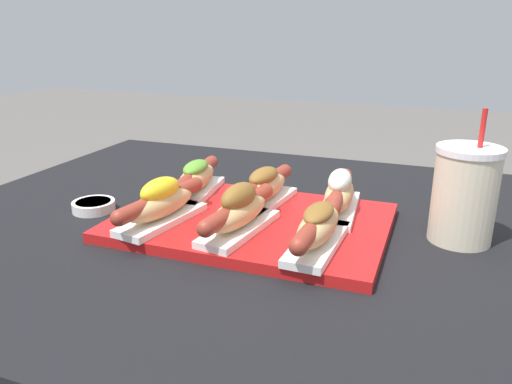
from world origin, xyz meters
TOP-DOWN VIEW (x-y plane):
  - patio_table at (0.00, 0.00)m, footprint 1.23×0.97m
  - serving_tray at (-0.01, -0.03)m, footprint 0.46×0.32m
  - hot_dog_0 at (-0.15, -0.11)m, footprint 0.09×0.22m
  - hot_dog_1 at (-0.01, -0.10)m, footprint 0.08×0.22m
  - hot_dog_2 at (0.12, -0.11)m, footprint 0.07×0.22m
  - hot_dog_3 at (-0.16, 0.05)m, footprint 0.08×0.22m
  - hot_dog_4 at (-0.02, 0.03)m, footprint 0.08×0.22m
  - hot_dog_5 at (0.12, 0.05)m, footprint 0.07×0.22m
  - sauce_bowl at (-0.32, -0.06)m, footprint 0.08×0.08m
  - drink_cup at (0.32, 0.04)m, footprint 0.10×0.10m

SIDE VIEW (x-z plane):
  - patio_table at x=0.00m, z-range 0.00..0.69m
  - serving_tray at x=-0.01m, z-range 0.69..0.71m
  - sauce_bowl at x=-0.32m, z-range 0.69..0.71m
  - hot_dog_2 at x=0.12m, z-range 0.71..0.77m
  - hot_dog_3 at x=-0.16m, z-range 0.71..0.78m
  - hot_dog_4 at x=-0.02m, z-range 0.71..0.78m
  - hot_dog_5 at x=0.12m, z-range 0.71..0.78m
  - hot_dog_0 at x=-0.15m, z-range 0.71..0.78m
  - hot_dog_1 at x=-0.01m, z-range 0.70..0.79m
  - drink_cup at x=0.32m, z-range 0.66..0.88m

